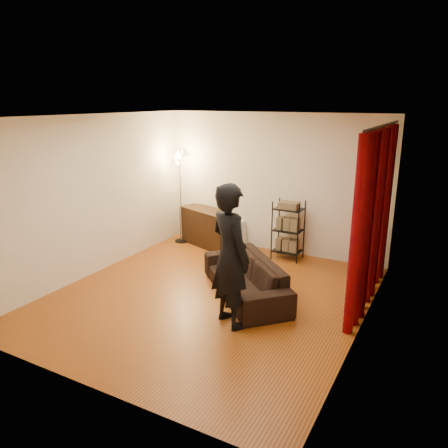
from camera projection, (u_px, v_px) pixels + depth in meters
The scene contains 14 objects.
floor at pixel (209, 296), 6.72m from camera, with size 5.00×5.00×0.00m, color brown.
ceiling at pixel (207, 116), 5.98m from camera, with size 5.00×5.00×0.00m, color white.
wall_back at pixel (273, 184), 8.47m from camera, with size 5.00×5.00×0.00m, color beige.
wall_front at pixel (78, 268), 4.24m from camera, with size 5.00×5.00×0.00m, color beige.
wall_left at pixel (94, 196), 7.38m from camera, with size 5.00×5.00×0.00m, color beige.
wall_right at pixel (367, 233), 5.33m from camera, with size 5.00×5.00×0.00m, color beige.
curtain_rod at pixel (384, 125), 5.99m from camera, with size 0.04×0.04×2.65m, color black.
curtain at pixel (373, 217), 6.35m from camera, with size 0.22×2.65×2.55m, color #670404, non-canonical shape.
sofa at pixel (245, 277), 6.70m from camera, with size 2.00×0.78×0.58m, color black.
person at pixel (230, 256), 5.67m from camera, with size 0.70×0.46×1.93m, color black.
media_cabinet at pixel (208, 227), 9.01m from camera, with size 1.29×0.49×0.76m, color #301D0D.
storage_boxes at pixel (236, 234), 8.93m from camera, with size 0.33×0.27×0.55m, color beige, non-canonical shape.
wire_shelf at pixel (288, 230), 8.18m from camera, with size 0.51×0.36×1.12m, color black, non-canonical shape.
floor_lamp at pixel (181, 197), 9.06m from camera, with size 0.35×0.35×1.94m, color silver, non-canonical shape.
Camera 1 is at (3.13, -5.31, 2.92)m, focal length 35.00 mm.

